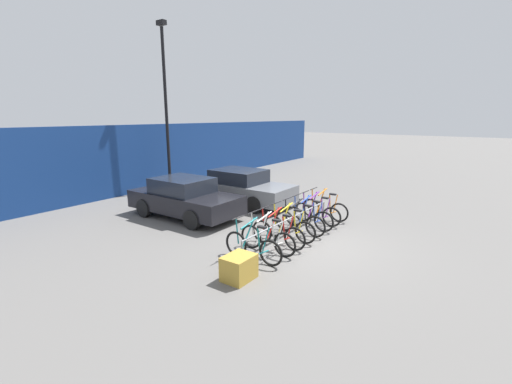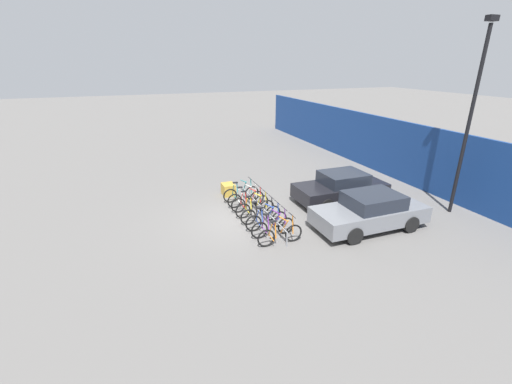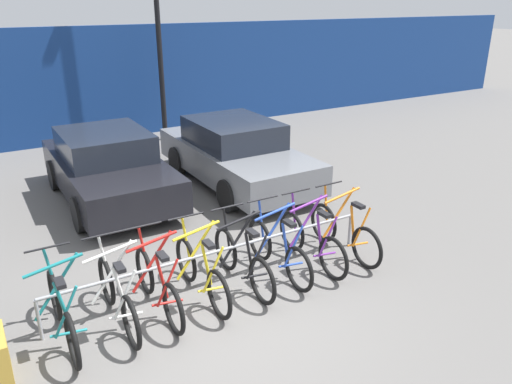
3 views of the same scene
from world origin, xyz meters
name	(u,v)px [view 2 (image 2 of 3)]	position (x,y,z in m)	size (l,w,h in m)	color
ground_plane	(243,219)	(0.00, 0.00, 0.00)	(120.00, 120.00, 0.00)	#605E5B
hoarding_wall	(428,160)	(0.00, 9.50, 1.56)	(36.00, 0.16, 3.13)	navy
bike_rack	(261,208)	(0.30, 0.68, 0.50)	(4.81, 0.04, 0.57)	gray
bicycle_teal	(241,193)	(-1.83, 0.53, 0.38)	(0.68, 1.71, 1.05)	black
bicycle_white	(246,198)	(-1.18, 0.53, 0.38)	(0.68, 1.71, 1.05)	black
bicycle_red	(250,203)	(-0.66, 0.53, 0.38)	(0.68, 1.71, 1.05)	black
bicycle_yellow	(255,208)	(-0.04, 0.53, 0.38)	(0.68, 1.71, 1.05)	black
bicycle_black	(261,214)	(0.60, 0.53, 0.38)	(0.68, 1.71, 1.05)	black
bicycle_blue	(266,220)	(1.19, 0.53, 0.38)	(0.68, 1.71, 1.05)	black
bicycle_purple	(273,227)	(1.79, 0.53, 0.38)	(0.68, 1.71, 1.05)	black
bicycle_orange	(280,234)	(2.43, 0.53, 0.38)	(0.68, 1.71, 1.05)	black
car_black	(341,188)	(-0.13, 4.71, 0.69)	(1.91, 4.14, 1.40)	black
car_grey	(370,211)	(2.50, 4.25, 0.69)	(1.91, 4.36, 1.40)	slate
lamp_post	(471,114)	(2.49, 8.50, 4.14)	(0.24, 0.44, 7.55)	black
cargo_crate	(228,189)	(-2.80, 0.20, 0.28)	(0.70, 0.56, 0.55)	#B28C33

